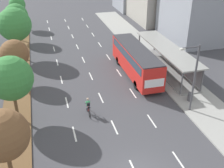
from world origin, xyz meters
TOP-DOWN VIEW (x-y plane):
  - median_strip at (-8.30, 20.00)m, footprint 2.60×52.00m
  - sidewalk_right at (9.25, 20.00)m, footprint 4.50×52.00m
  - lane_divider_left at (-3.50, 18.86)m, footprint 0.14×48.73m
  - lane_divider_center at (0.00, 18.86)m, footprint 0.14×48.73m
  - lane_divider_right at (3.50, 18.86)m, footprint 0.14×48.73m
  - bus_shelter at (9.53, 15.48)m, footprint 2.90×13.34m
  - bus at (5.25, 15.34)m, footprint 2.54×11.29m
  - cyclist at (-1.79, 8.45)m, footprint 0.46×1.82m
  - median_tree_nearest at (-8.21, 1.85)m, footprint 3.28×3.28m
  - median_tree_second at (-8.09, 9.31)m, footprint 3.81×3.81m
  - median_tree_third at (-8.18, 16.78)m, footprint 3.13×3.13m
  - median_tree_fourth at (-8.27, 24.25)m, footprint 4.32×4.32m
  - median_tree_fifth at (-8.43, 31.71)m, footprint 3.66×3.66m
  - median_tree_farthest at (-8.45, 39.18)m, footprint 2.83×2.83m
  - streetlight at (7.42, 6.46)m, footprint 1.91×0.24m
  - trash_bin at (8.45, 7.98)m, footprint 0.52×0.52m

SIDE VIEW (x-z plane):
  - lane_divider_left at x=-3.50m, z-range 0.00..0.01m
  - lane_divider_center at x=0.00m, z-range 0.00..0.01m
  - lane_divider_right at x=3.50m, z-range 0.00..0.01m
  - median_strip at x=-8.30m, z-range 0.00..0.12m
  - sidewalk_right at x=9.25m, z-range 0.00..0.15m
  - trash_bin at x=8.45m, z-range 0.15..1.00m
  - cyclist at x=-1.79m, z-range -0.06..1.65m
  - bus_shelter at x=9.53m, z-range 0.44..3.30m
  - bus at x=5.25m, z-range 0.38..3.75m
  - median_tree_third at x=-8.18m, z-range 1.02..5.98m
  - streetlight at x=7.42m, z-range 0.64..7.14m
  - median_tree_nearest at x=-8.21m, z-range 1.23..6.75m
  - median_tree_fifth at x=-8.43m, z-range 1.15..6.90m
  - median_tree_farthest at x=-8.45m, z-range 1.42..6.90m
  - median_tree_second at x=-8.09m, z-range 1.20..7.20m
  - median_tree_fourth at x=-8.27m, z-range 1.32..8.06m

